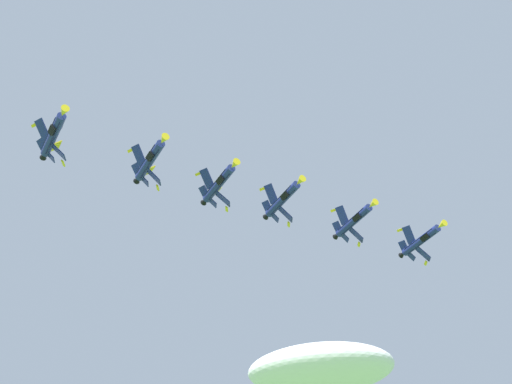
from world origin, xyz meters
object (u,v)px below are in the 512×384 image
object	(u,v)px
fighter_jet_left_wing	(354,220)
fighter_jet_trail_slot	(54,134)
fighter_jet_right_outer	(150,160)
fighter_jet_lead	(422,240)
fighter_jet_right_wing	(283,199)
fighter_jet_left_outer	(219,183)

from	to	relation	value
fighter_jet_left_wing	fighter_jet_trail_slot	xyz separation A→B (m)	(-48.66, -45.12, -1.18)
fighter_jet_right_outer	fighter_jet_trail_slot	world-z (taller)	fighter_jet_right_outer
fighter_jet_trail_slot	fighter_jet_lead	bearing A→B (deg)	179.18
fighter_jet_right_wing	fighter_jet_right_outer	bearing A→B (deg)	-0.62
fighter_jet_right_wing	fighter_jet_left_outer	world-z (taller)	fighter_jet_right_wing
fighter_jet_lead	fighter_jet_right_outer	bearing A→B (deg)	-0.57
fighter_jet_left_outer	fighter_jet_left_wing	bearing A→B (deg)	179.88
fighter_jet_right_wing	fighter_jet_lead	bearing A→B (deg)	179.48
fighter_jet_left_wing	fighter_jet_left_outer	world-z (taller)	fighter_jet_left_wing
fighter_jet_lead	fighter_jet_trail_slot	world-z (taller)	fighter_jet_lead
fighter_jet_left_wing	fighter_jet_right_wing	size ratio (longest dim) A/B	1.00
fighter_jet_lead	fighter_jet_trail_slot	xyz separation A→B (m)	(-62.22, -55.83, -0.29)
fighter_jet_lead	fighter_jet_left_outer	xyz separation A→B (m)	(-37.58, -32.81, 0.04)
fighter_jet_lead	fighter_jet_right_wing	distance (m)	35.69
fighter_jet_left_wing	fighter_jet_right_wing	world-z (taller)	fighter_jet_left_wing
fighter_jet_left_wing	fighter_jet_right_wing	bearing A→B (deg)	3.09
fighter_jet_right_outer	fighter_jet_right_wing	bearing A→B (deg)	179.38
fighter_jet_right_wing	fighter_jet_trail_slot	world-z (taller)	fighter_jet_right_wing
fighter_jet_left_wing	fighter_jet_right_wing	xyz separation A→B (m)	(-12.88, -13.26, -0.80)
fighter_jet_left_outer	fighter_jet_right_outer	world-z (taller)	fighter_jet_right_outer
fighter_jet_left_outer	fighter_jet_lead	bearing A→B (deg)	178.40
fighter_jet_left_wing	fighter_jet_lead	bearing A→B (deg)	175.60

